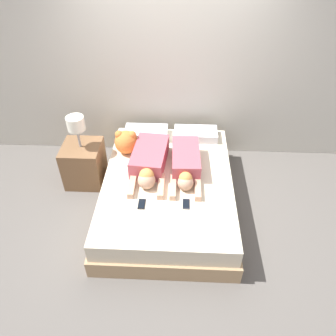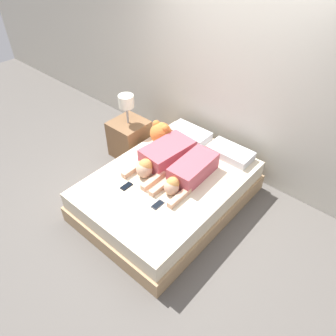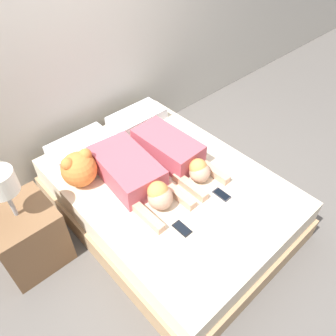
{
  "view_description": "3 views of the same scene",
  "coord_description": "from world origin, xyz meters",
  "px_view_note": "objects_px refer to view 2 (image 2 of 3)",
  "views": [
    {
      "loc": [
        0.13,
        -2.88,
        3.04
      ],
      "look_at": [
        0.0,
        0.0,
        0.61
      ],
      "focal_mm": 35.0,
      "sensor_mm": 36.0,
      "label": 1
    },
    {
      "loc": [
        1.95,
        -2.24,
        3.14
      ],
      "look_at": [
        0.0,
        0.0,
        0.61
      ],
      "focal_mm": 35.0,
      "sensor_mm": 36.0,
      "label": 2
    },
    {
      "loc": [
        -1.33,
        -1.45,
        2.49
      ],
      "look_at": [
        0.0,
        0.0,
        0.61
      ],
      "focal_mm": 35.0,
      "sensor_mm": 36.0,
      "label": 3
    }
  ],
  "objects_px": {
    "person_right": "(189,172)",
    "nightstand": "(129,137)",
    "person_left": "(163,156)",
    "cell_phone_right": "(158,205)",
    "pillow_head_left": "(190,133)",
    "cell_phone_left": "(126,186)",
    "bed": "(168,191)",
    "pillow_head_right": "(230,153)",
    "plush_toy": "(161,133)"
  },
  "relations": [
    {
      "from": "person_left",
      "to": "person_right",
      "type": "bearing_deg",
      "value": -2.93
    },
    {
      "from": "person_right",
      "to": "cell_phone_left",
      "type": "height_order",
      "value": "person_right"
    },
    {
      "from": "person_left",
      "to": "plush_toy",
      "type": "distance_m",
      "value": 0.46
    },
    {
      "from": "pillow_head_left",
      "to": "nightstand",
      "type": "relative_size",
      "value": 0.58
    },
    {
      "from": "nightstand",
      "to": "pillow_head_right",
      "type": "bearing_deg",
      "value": 16.22
    },
    {
      "from": "person_left",
      "to": "pillow_head_left",
      "type": "bearing_deg",
      "value": 98.65
    },
    {
      "from": "bed",
      "to": "cell_phone_right",
      "type": "relative_size",
      "value": 14.05
    },
    {
      "from": "pillow_head_right",
      "to": "person_right",
      "type": "bearing_deg",
      "value": -100.72
    },
    {
      "from": "cell_phone_left",
      "to": "nightstand",
      "type": "distance_m",
      "value": 1.24
    },
    {
      "from": "bed",
      "to": "nightstand",
      "type": "height_order",
      "value": "nightstand"
    },
    {
      "from": "pillow_head_right",
      "to": "plush_toy",
      "type": "distance_m",
      "value": 0.97
    },
    {
      "from": "person_right",
      "to": "person_left",
      "type": "bearing_deg",
      "value": 177.07
    },
    {
      "from": "person_right",
      "to": "nightstand",
      "type": "distance_m",
      "value": 1.39
    },
    {
      "from": "cell_phone_right",
      "to": "bed",
      "type": "bearing_deg",
      "value": 117.02
    },
    {
      "from": "plush_toy",
      "to": "cell_phone_left",
      "type": "bearing_deg",
      "value": -72.78
    },
    {
      "from": "person_right",
      "to": "cell_phone_right",
      "type": "relative_size",
      "value": 6.17
    },
    {
      "from": "nightstand",
      "to": "person_left",
      "type": "bearing_deg",
      "value": -16.08
    },
    {
      "from": "plush_toy",
      "to": "nightstand",
      "type": "bearing_deg",
      "value": -173.7
    },
    {
      "from": "bed",
      "to": "person_right",
      "type": "height_order",
      "value": "person_right"
    },
    {
      "from": "person_left",
      "to": "cell_phone_right",
      "type": "bearing_deg",
      "value": -52.49
    },
    {
      "from": "pillow_head_left",
      "to": "cell_phone_left",
      "type": "xyz_separation_m",
      "value": [
        0.07,
        -1.3,
        -0.05
      ]
    },
    {
      "from": "pillow_head_left",
      "to": "nightstand",
      "type": "distance_m",
      "value": 0.92
    },
    {
      "from": "cell_phone_right",
      "to": "plush_toy",
      "type": "bearing_deg",
      "value": 130.22
    },
    {
      "from": "bed",
      "to": "nightstand",
      "type": "distance_m",
      "value": 1.22
    },
    {
      "from": "bed",
      "to": "pillow_head_right",
      "type": "bearing_deg",
      "value": 68.29
    },
    {
      "from": "pillow_head_right",
      "to": "person_left",
      "type": "distance_m",
      "value": 0.9
    },
    {
      "from": "pillow_head_left",
      "to": "cell_phone_left",
      "type": "bearing_deg",
      "value": -86.71
    },
    {
      "from": "cell_phone_right",
      "to": "plush_toy",
      "type": "height_order",
      "value": "plush_toy"
    },
    {
      "from": "plush_toy",
      "to": "nightstand",
      "type": "xyz_separation_m",
      "value": [
        -0.58,
        -0.06,
        -0.3
      ]
    },
    {
      "from": "person_right",
      "to": "nightstand",
      "type": "height_order",
      "value": "nightstand"
    },
    {
      "from": "cell_phone_right",
      "to": "cell_phone_left",
      "type": "bearing_deg",
      "value": -177.28
    },
    {
      "from": "pillow_head_left",
      "to": "nightstand",
      "type": "bearing_deg",
      "value": -151.66
    },
    {
      "from": "person_left",
      "to": "cell_phone_left",
      "type": "relative_size",
      "value": 6.5
    },
    {
      "from": "cell_phone_left",
      "to": "pillow_head_right",
      "type": "bearing_deg",
      "value": 65.03
    },
    {
      "from": "cell_phone_right",
      "to": "nightstand",
      "type": "height_order",
      "value": "nightstand"
    },
    {
      "from": "pillow_head_right",
      "to": "cell_phone_left",
      "type": "height_order",
      "value": "pillow_head_right"
    },
    {
      "from": "pillow_head_right",
      "to": "nightstand",
      "type": "xyz_separation_m",
      "value": [
        -1.47,
        -0.43,
        -0.19
      ]
    },
    {
      "from": "person_right",
      "to": "cell_phone_right",
      "type": "height_order",
      "value": "person_right"
    },
    {
      "from": "person_right",
      "to": "plush_toy",
      "type": "distance_m",
      "value": 0.84
    },
    {
      "from": "cell_phone_left",
      "to": "plush_toy",
      "type": "relative_size",
      "value": 0.48
    },
    {
      "from": "cell_phone_right",
      "to": "nightstand",
      "type": "relative_size",
      "value": 0.15
    },
    {
      "from": "bed",
      "to": "plush_toy",
      "type": "height_order",
      "value": "plush_toy"
    },
    {
      "from": "person_right",
      "to": "nightstand",
      "type": "bearing_deg",
      "value": 168.11
    },
    {
      "from": "nightstand",
      "to": "person_right",
      "type": "bearing_deg",
      "value": -11.89
    },
    {
      "from": "plush_toy",
      "to": "pillow_head_left",
      "type": "bearing_deg",
      "value": 59.51
    },
    {
      "from": "cell_phone_right",
      "to": "person_right",
      "type": "bearing_deg",
      "value": 91.09
    },
    {
      "from": "pillow_head_right",
      "to": "person_right",
      "type": "height_order",
      "value": "person_right"
    },
    {
      "from": "person_left",
      "to": "bed",
      "type": "bearing_deg",
      "value": -34.93
    },
    {
      "from": "pillow_head_right",
      "to": "cell_phone_right",
      "type": "xyz_separation_m",
      "value": [
        -0.12,
        -1.28,
        -0.05
      ]
    },
    {
      "from": "bed",
      "to": "nightstand",
      "type": "xyz_separation_m",
      "value": [
        -1.14,
        0.42,
        0.09
      ]
    }
  ]
}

